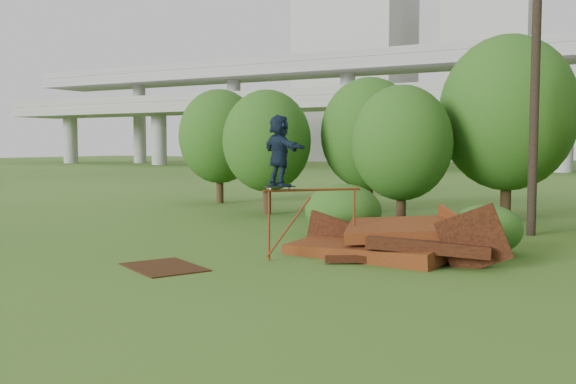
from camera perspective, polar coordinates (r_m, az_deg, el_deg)
The scene contains 17 objects.
ground at distance 14.70m, azimuth -1.03°, elevation -6.84°, with size 240.00×240.00×0.00m, color #2D5116.
scrap_pile at distance 16.35m, azimuth 9.34°, elevation -4.49°, with size 5.72×3.34×1.84m.
grind_rail at distance 15.91m, azimuth 2.20°, elevation -1.46°, with size 1.78×1.93×1.74m.
skateboard at distance 15.58m, azimuth -0.75°, elevation 0.47°, with size 0.67×0.70×0.08m.
skater at distance 15.55m, azimuth -0.76°, elevation 3.72°, with size 1.60×0.51×1.73m, color #111E31.
flat_plate at distance 15.08m, azimuth -10.96°, elevation -6.58°, with size 2.00×1.43×0.03m, color #321A0A.
tree_0 at distance 25.97m, azimuth -1.90°, elevation 4.56°, with size 3.58×3.58×5.05m.
tree_1 at distance 26.73m, azimuth 7.25°, elevation 5.16°, with size 4.03×4.03×5.61m.
tree_2 at distance 22.51m, azimuth 10.09°, elevation 4.31°, with size 3.47×3.47×4.89m.
tree_3 at distance 24.66m, azimuth 18.95°, elevation 6.64°, with size 4.89×4.89×6.79m.
tree_6 at distance 31.29m, azimuth -6.11°, elevation 4.94°, with size 3.95×3.95×5.52m.
shrub_left at distance 19.61m, azimuth 4.91°, elevation -1.66°, with size 2.37×2.19×1.64m, color #184312.
shrub_right at distance 17.26m, azimuth 17.21°, elevation -3.20°, with size 1.83×1.68×1.30m, color #184312.
utility_pole at distance 21.45m, azimuth 21.15°, elevation 10.74°, with size 1.40×0.28×10.59m.
freeway_overpass at distance 76.14m, azimuth 23.59°, elevation 9.48°, with size 160.00×15.00×13.70m.
building_left at distance 117.54m, azimuth 6.09°, elevation 11.32°, with size 18.00×16.00×35.00m, color #9E9E99.
building_right at distance 117.37m, azimuth 17.53°, elevation 9.45°, with size 14.00×14.00×28.00m, color #9E9E99.
Camera 1 is at (7.18, -12.51, 2.81)m, focal length 40.00 mm.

